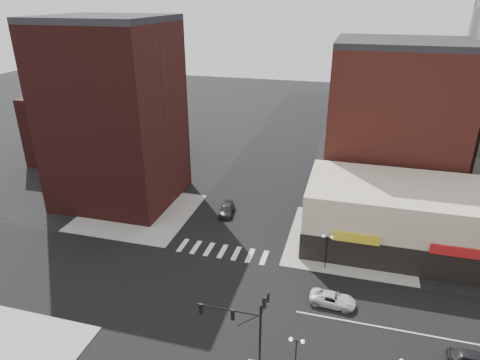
% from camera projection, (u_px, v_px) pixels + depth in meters
% --- Properties ---
extents(ground, '(240.00, 240.00, 0.00)m').
position_uv_depth(ground, '(199.00, 294.00, 43.86)').
color(ground, black).
rests_on(ground, ground).
extents(road_ew, '(200.00, 14.00, 0.02)m').
position_uv_depth(road_ew, '(199.00, 294.00, 43.85)').
color(road_ew, black).
rests_on(road_ew, ground).
extents(road_ns, '(14.00, 200.00, 0.02)m').
position_uv_depth(road_ns, '(199.00, 294.00, 43.85)').
color(road_ns, black).
rests_on(road_ns, ground).
extents(sidewalk_nw, '(15.00, 15.00, 0.12)m').
position_uv_depth(sidewalk_nw, '(139.00, 212.00, 60.17)').
color(sidewalk_nw, gray).
rests_on(sidewalk_nw, ground).
extents(sidewalk_ne, '(15.00, 15.00, 0.12)m').
position_uv_depth(sidewalk_ne, '(350.00, 241.00, 53.12)').
color(sidewalk_ne, gray).
rests_on(sidewalk_ne, ground).
extents(building_nw, '(16.00, 15.00, 25.00)m').
position_uv_depth(building_nw, '(115.00, 117.00, 59.82)').
color(building_nw, '#3C1613').
rests_on(building_nw, ground).
extents(building_nw_low, '(20.00, 18.00, 12.00)m').
position_uv_depth(building_nw_low, '(100.00, 125.00, 79.28)').
color(building_nw_low, '#3C1613').
rests_on(building_nw_low, ground).
extents(building_ne_midrise, '(18.00, 15.00, 22.00)m').
position_uv_depth(building_ne_midrise, '(394.00, 126.00, 60.91)').
color(building_ne_midrise, maroon).
rests_on(building_ne_midrise, ground).
extents(building_ne_row, '(24.20, 12.20, 8.00)m').
position_uv_depth(building_ne_row, '(409.00, 223.00, 50.69)').
color(building_ne_row, beige).
rests_on(building_ne_row, ground).
extents(traffic_signal, '(5.59, 3.09, 7.77)m').
position_uv_depth(traffic_signal, '(249.00, 321.00, 33.19)').
color(traffic_signal, black).
rests_on(traffic_signal, ground).
extents(street_lamp_se_a, '(1.22, 0.32, 4.16)m').
position_uv_depth(street_lamp_se_a, '(296.00, 349.00, 32.80)').
color(street_lamp_se_a, black).
rests_on(street_lamp_se_a, sidewalk_se).
extents(street_lamp_ne, '(1.22, 0.32, 4.16)m').
position_uv_depth(street_lamp_ne, '(327.00, 243.00, 46.69)').
color(street_lamp_ne, black).
rests_on(street_lamp_ne, sidewalk_ne).
extents(white_suv, '(4.66, 2.42, 1.25)m').
position_uv_depth(white_suv, '(333.00, 299.00, 42.17)').
color(white_suv, silver).
rests_on(white_suv, ground).
extents(dark_sedan_east, '(4.26, 1.90, 1.42)m').
position_uv_depth(dark_sedan_east, '(474.00, 360.00, 35.06)').
color(dark_sedan_east, black).
rests_on(dark_sedan_east, ground).
extents(dark_sedan_north, '(2.37, 4.60, 1.28)m').
position_uv_depth(dark_sedan_north, '(227.00, 210.00, 59.66)').
color(dark_sedan_north, black).
rests_on(dark_sedan_north, ground).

